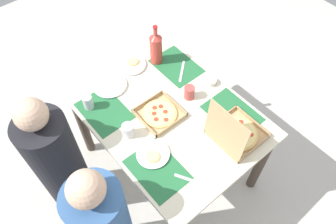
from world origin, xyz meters
TOP-DOWN VIEW (x-y plane):
  - ground_plane at (0.00, 0.00)m, footprint 6.00×6.00m
  - dining_table at (0.00, 0.00)m, footprint 1.25×0.94m
  - placemat_near_left at (-0.28, -0.32)m, footprint 0.36×0.26m
  - placemat_near_right at (0.28, -0.32)m, footprint 0.36×0.26m
  - placemat_far_left at (-0.28, 0.32)m, footprint 0.36×0.26m
  - placemat_far_right at (0.28, 0.32)m, footprint 0.36×0.26m
  - pizza_box_center at (0.02, 0.06)m, footprint 0.26×0.26m
  - pizza_box_corner_right at (-0.42, -0.19)m, footprint 0.30×0.30m
  - plate_far_left at (0.50, -0.07)m, footprint 0.21×0.21m
  - plate_middle at (0.44, 0.17)m, footprint 0.24×0.24m
  - plate_near_left at (-0.19, 0.28)m, footprint 0.20×0.20m
  - soda_bottle at (0.42, -0.24)m, footprint 0.09×0.09m
  - cup_dark at (0.37, 0.38)m, footprint 0.07×0.07m
  - cup_spare at (0.02, 0.30)m, footprint 0.08×0.08m
  - cup_red at (0.01, -0.19)m, footprint 0.07×0.07m
  - condiment_bowl at (0.00, -0.39)m, footprint 0.08×0.08m
  - knife_by_near_left at (-0.46, 0.21)m, footprint 0.19×0.12m
  - knife_by_far_left at (0.21, -0.31)m, footprint 0.15×0.17m
  - diner_right_seat at (0.28, 0.73)m, footprint 0.32×0.32m

SIDE VIEW (x-z plane):
  - ground_plane at x=0.00m, z-range 0.00..0.00m
  - diner_right_seat at x=0.28m, z-range -0.06..1.13m
  - dining_table at x=0.00m, z-range 0.26..1.03m
  - placemat_near_left at x=-0.28m, z-range 0.77..0.77m
  - placemat_near_right at x=0.28m, z-range 0.77..0.77m
  - placemat_far_left at x=-0.28m, z-range 0.77..0.77m
  - placemat_far_right at x=0.28m, z-range 0.77..0.77m
  - knife_by_near_left at x=-0.46m, z-range 0.77..0.77m
  - knife_by_far_left at x=0.21m, z-range 0.77..0.77m
  - plate_middle at x=0.44m, z-range 0.77..0.78m
  - plate_near_left at x=-0.19m, z-range 0.76..0.79m
  - plate_far_left at x=0.50m, z-range 0.76..0.79m
  - pizza_box_center at x=0.02m, z-range 0.76..0.80m
  - condiment_bowl at x=0.00m, z-range 0.77..0.81m
  - cup_spare at x=0.02m, z-range 0.77..0.86m
  - cup_red at x=0.01m, z-range 0.77..0.86m
  - pizza_box_corner_right at x=-0.42m, z-range 0.65..0.98m
  - cup_dark at x=0.37m, z-range 0.77..0.87m
  - soda_bottle at x=0.42m, z-range 0.74..1.06m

